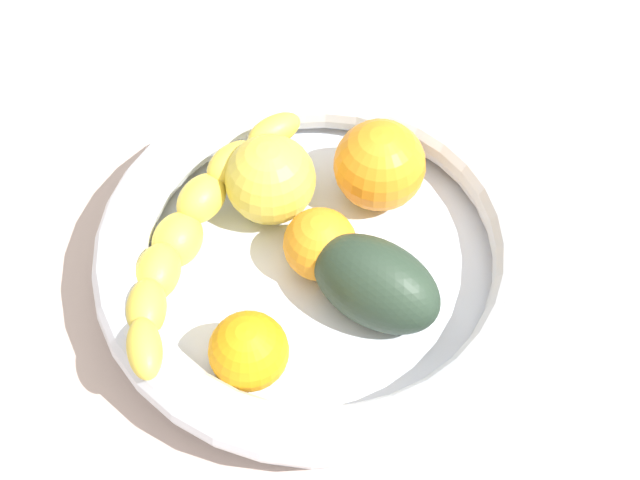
# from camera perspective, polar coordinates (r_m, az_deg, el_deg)

# --- Properties ---
(kitchen_counter) EXTENTS (1.20, 1.20, 0.03)m
(kitchen_counter) POSITION_cam_1_polar(r_m,az_deg,el_deg) (0.67, 0.00, -3.19)
(kitchen_counter) COLOR #B6A197
(kitchen_counter) RESTS_ON ground
(fruit_bowl) EXTENTS (0.31, 0.31, 0.06)m
(fruit_bowl) POSITION_cam_1_polar(r_m,az_deg,el_deg) (0.63, 0.00, -1.07)
(fruit_bowl) COLOR silver
(fruit_bowl) RESTS_ON kitchen_counter
(banana_draped_left) EXTENTS (0.18, 0.16, 0.05)m
(banana_draped_left) POSITION_cam_1_polar(r_m,az_deg,el_deg) (0.62, -8.18, 0.36)
(banana_draped_left) COLOR yellow
(banana_draped_left) RESTS_ON fruit_bowl
(orange_front) EXTENTS (0.05, 0.05, 0.05)m
(orange_front) POSITION_cam_1_polar(r_m,az_deg,el_deg) (0.58, -4.45, -6.89)
(orange_front) COLOR orange
(orange_front) RESTS_ON fruit_bowl
(orange_mid_left) EXTENTS (0.07, 0.07, 0.07)m
(orange_mid_left) POSITION_cam_1_polar(r_m,az_deg,el_deg) (0.65, 3.72, 4.66)
(orange_mid_left) COLOR orange
(orange_mid_left) RESTS_ON fruit_bowl
(orange_mid_right) EXTENTS (0.05, 0.05, 0.05)m
(orange_mid_right) POSITION_cam_1_polar(r_m,az_deg,el_deg) (0.62, -0.18, -0.34)
(orange_mid_right) COLOR orange
(orange_mid_right) RESTS_ON fruit_bowl
(apple_yellow) EXTENTS (0.06, 0.06, 0.06)m
(apple_yellow) POSITION_cam_1_polar(r_m,az_deg,el_deg) (0.64, -3.10, 3.78)
(apple_yellow) COLOR gold
(apple_yellow) RESTS_ON fruit_bowl
(avocado_dark) EXTENTS (0.11, 0.10, 0.06)m
(avocado_dark) POSITION_cam_1_polar(r_m,az_deg,el_deg) (0.60, 3.50, -2.73)
(avocado_dark) COLOR #283A2B
(avocado_dark) RESTS_ON fruit_bowl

